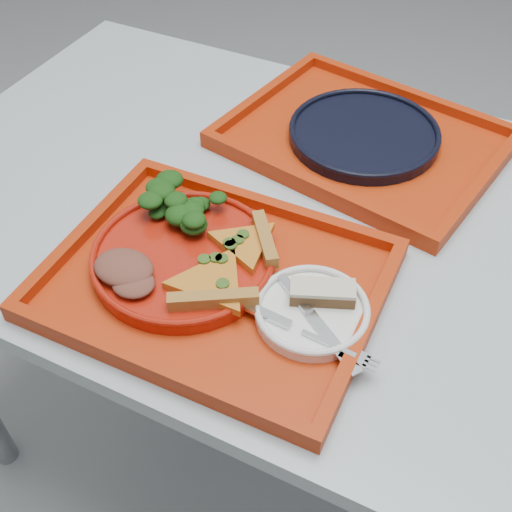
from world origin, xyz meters
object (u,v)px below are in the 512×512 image
at_px(tray_main, 215,283).
at_px(tray_far, 363,142).
at_px(dessert_bar, 323,292).
at_px(dinner_plate, 184,258).
at_px(navy_plate, 364,135).

height_order(tray_main, tray_far, same).
bearing_deg(dessert_bar, tray_main, 166.50).
xyz_separation_m(tray_far, dessert_bar, (0.08, -0.38, 0.03)).
distance_m(tray_main, tray_far, 0.41).
xyz_separation_m(tray_far, dinner_plate, (-0.13, -0.40, 0.02)).
relative_size(navy_plate, dessert_bar, 2.83).
bearing_deg(tray_main, tray_far, 78.93).
height_order(tray_far, dinner_plate, dinner_plate).
height_order(navy_plate, dessert_bar, dessert_bar).
distance_m(dinner_plate, navy_plate, 0.42).
bearing_deg(tray_far, dinner_plate, -97.29).
bearing_deg(navy_plate, tray_main, -100.18).
bearing_deg(tray_main, dessert_bar, 8.10).
xyz_separation_m(navy_plate, dessert_bar, (0.08, -0.38, 0.02)).
bearing_deg(dinner_plate, dessert_bar, 3.81).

